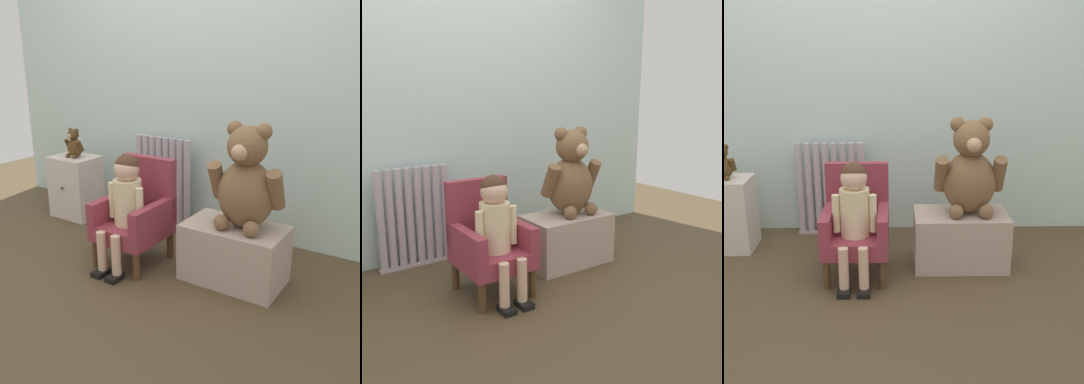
{
  "view_description": "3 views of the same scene",
  "coord_description": "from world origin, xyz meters",
  "views": [
    {
      "loc": [
        1.5,
        -1.5,
        1.26
      ],
      "look_at": [
        0.27,
        0.44,
        0.52
      ],
      "focal_mm": 40.0,
      "sensor_mm": 36.0,
      "label": 1
    },
    {
      "loc": [
        -1.14,
        -1.64,
        1.13
      ],
      "look_at": [
        0.32,
        0.48,
        0.54
      ],
      "focal_mm": 40.0,
      "sensor_mm": 36.0,
      "label": 2
    },
    {
      "loc": [
        0.17,
        -2.22,
        1.35
      ],
      "look_at": [
        0.22,
        0.44,
        0.51
      ],
      "focal_mm": 45.0,
      "sensor_mm": 36.0,
      "label": 3
    }
  ],
  "objects": [
    {
      "name": "back_wall",
      "position": [
        0.0,
        1.2,
        1.2
      ],
      "size": [
        3.8,
        0.05,
        2.4
      ],
      "primitive_type": "cube",
      "color": "silver",
      "rests_on": "ground_plane"
    },
    {
      "name": "radiator",
      "position": [
        -0.29,
        1.07,
        0.33
      ],
      "size": [
        0.5,
        0.05,
        0.67
      ],
      "color": "#B7A9B5",
      "rests_on": "ground_plane"
    },
    {
      "name": "ground_plane",
      "position": [
        0.0,
        0.0,
        0.0
      ],
      "size": [
        6.0,
        6.0,
        0.0
      ],
      "primitive_type": "plane",
      "color": "#493A25"
    },
    {
      "name": "child_figure",
      "position": [
        -0.07,
        0.35,
        0.46
      ],
      "size": [
        0.25,
        0.35,
        0.71
      ],
      "color": "beige",
      "rests_on": "ground_plane"
    },
    {
      "name": "large_teddy_bear",
      "position": [
        0.61,
        0.56,
        0.6
      ],
      "size": [
        0.43,
        0.3,
        0.59
      ],
      "color": "brown",
      "rests_on": "low_bench"
    },
    {
      "name": "low_bench",
      "position": [
        0.57,
        0.54,
        0.17
      ],
      "size": [
        0.57,
        0.34,
        0.34
      ],
      "primitive_type": "cube",
      "color": "tan",
      "rests_on": "ground_plane"
    },
    {
      "name": "small_dresser",
      "position": [
        -0.97,
        0.82,
        0.25
      ],
      "size": [
        0.36,
        0.31,
        0.49
      ],
      "color": "beige",
      "rests_on": "ground_plane"
    },
    {
      "name": "child_armchair",
      "position": [
        -0.07,
        0.46,
        0.3
      ],
      "size": [
        0.38,
        0.41,
        0.65
      ],
      "color": "#893140",
      "rests_on": "ground_plane"
    }
  ]
}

